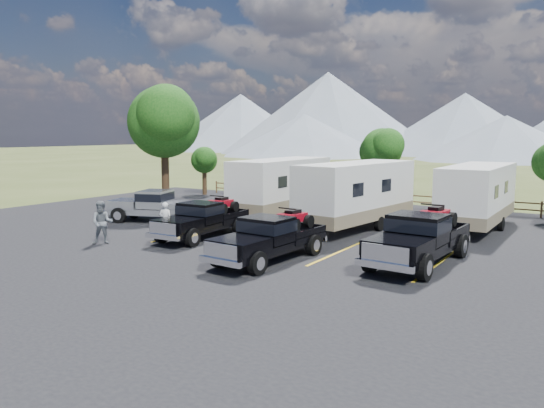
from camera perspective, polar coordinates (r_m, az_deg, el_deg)
The scene contains 17 objects.
ground at distance 19.77m, azimuth -3.18°, elevation -6.79°, with size 320.00×320.00×0.00m, color #425022.
asphalt_lot at distance 22.20m, azimuth 1.37°, elevation -5.12°, with size 44.00×34.00×0.04m, color black.
stall_lines at distance 23.03m, azimuth 2.67°, elevation -4.59°, with size 12.12×5.50×0.01m.
tree_big_nw at distance 34.17m, azimuth -11.57°, elevation 8.63°, with size 5.54×5.18×7.84m.
tree_north at distance 37.00m, azimuth 11.71°, elevation 5.81°, with size 3.46×3.24×5.25m.
tree_nw_small at distance 42.49m, azimuth -7.31°, elevation 4.71°, with size 2.59×2.43×3.85m.
rail_fence at distance 35.50m, azimuth 17.34°, elevation 0.32°, with size 36.12×0.12×1.00m.
mountain_range at distance 122.97m, azimuth 24.12°, elevation 8.38°, with size 209.00×71.00×20.00m.
rig_left at distance 25.05m, azimuth -7.42°, elevation -1.56°, with size 2.21×5.72×1.88m.
rig_center at distance 20.38m, azimuth -0.17°, elevation -3.56°, with size 2.30×5.86×1.92m.
rig_right at distance 20.61m, azimuth 15.63°, elevation -3.42°, with size 2.52×6.49×2.14m.
trailer_left at distance 31.03m, azimuth 1.01°, elevation 1.88°, with size 2.61×9.69×3.37m.
trailer_center at distance 27.25m, azimuth 9.06°, elevation 1.01°, with size 3.51×9.84×3.40m.
trailer_right at distance 28.74m, azimuth 21.21°, elevation 0.80°, with size 2.52×9.39×3.27m.
pickup_silver at distance 29.93m, azimuth -12.19°, elevation -0.16°, with size 6.11×3.66×1.75m.
person_a at distance 25.23m, azimuth -11.38°, elevation -1.71°, with size 0.62×0.41×1.70m, color silver.
person_b at distance 24.54m, azimuth -17.80°, elevation -1.92°, with size 0.94×0.73×1.93m, color slate.
Camera 1 is at (11.24, -15.50, 4.93)m, focal length 35.00 mm.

